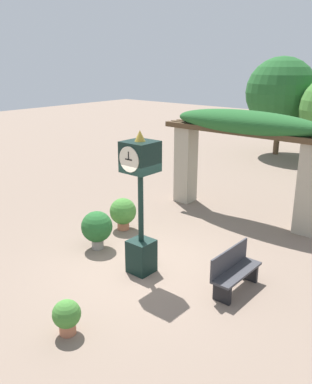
# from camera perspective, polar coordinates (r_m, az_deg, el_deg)

# --- Properties ---
(ground_plane) EXTENTS (60.00, 60.00, 0.00)m
(ground_plane) POSITION_cam_1_polar(r_m,az_deg,el_deg) (9.43, -1.97, -10.60)
(ground_plane) COLOR #7F6B5B
(pedestal_clock) EXTENTS (0.64, 0.69, 3.18)m
(pedestal_clock) POSITION_cam_1_polar(r_m,az_deg,el_deg) (8.60, -2.16, -1.04)
(pedestal_clock) COLOR black
(pedestal_clock) RESTS_ON ground
(pergola) EXTENTS (5.26, 1.16, 3.17)m
(pergola) POSITION_cam_1_polar(r_m,az_deg,el_deg) (12.09, 12.22, 7.39)
(pergola) COLOR #A89E89
(pergola) RESTS_ON ground
(potted_plant_near_left) EXTENTS (0.50, 0.50, 0.64)m
(potted_plant_near_left) POSITION_cam_1_polar(r_m,az_deg,el_deg) (7.41, -12.42, -16.60)
(potted_plant_near_left) COLOR #B26B4C
(potted_plant_near_left) RESTS_ON ground
(potted_plant_near_right) EXTENTS (0.78, 0.78, 0.98)m
(potted_plant_near_right) POSITION_cam_1_polar(r_m,az_deg,el_deg) (10.21, -8.30, -4.95)
(potted_plant_near_right) COLOR gray
(potted_plant_near_right) RESTS_ON ground
(potted_plant_far_left) EXTENTS (0.74, 0.74, 0.90)m
(potted_plant_far_left) POSITION_cam_1_polar(r_m,az_deg,el_deg) (11.30, -4.66, -2.83)
(potted_plant_far_left) COLOR #B26B4C
(potted_plant_far_left) RESTS_ON ground
(park_bench) EXTENTS (0.42, 1.37, 0.89)m
(park_bench) POSITION_cam_1_polar(r_m,az_deg,el_deg) (8.58, 10.94, -10.81)
(park_bench) COLOR #38383D
(park_bench) RESTS_ON ground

